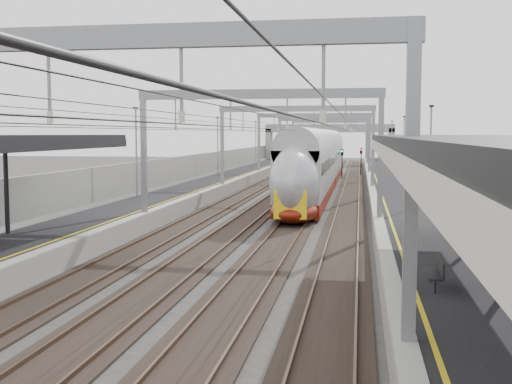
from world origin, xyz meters
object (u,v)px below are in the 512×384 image
(train, at_px, (319,167))
(signal_green, at_px, (280,155))
(overbridge, at_px, (329,133))

(train, distance_m, signal_green, 25.70)
(train, relative_size, signal_green, 15.22)
(overbridge, height_order, signal_green, overbridge)
(overbridge, xyz_separation_m, train, (1.50, -51.75, -3.07))
(train, bearing_deg, signal_green, 105.11)
(overbridge, xyz_separation_m, signal_green, (-5.20, -26.94, -2.89))
(train, bearing_deg, overbridge, 91.66)
(overbridge, relative_size, train, 0.42)
(overbridge, distance_m, signal_green, 27.59)
(overbridge, bearing_deg, train, -88.34)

